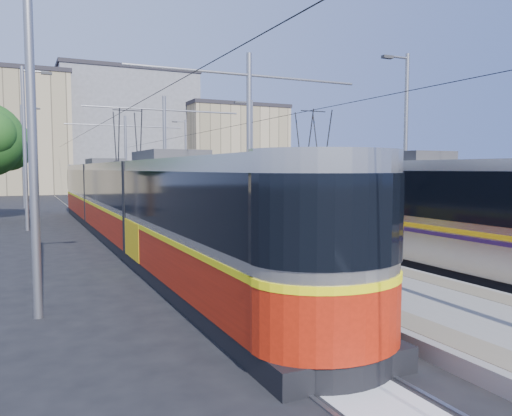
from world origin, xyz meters
TOP-DOWN VIEW (x-y plane):
  - ground at (0.00, 0.00)m, footprint 160.00×160.00m
  - platform at (0.00, 17.00)m, footprint 4.00×50.00m
  - tactile_strip_left at (-1.45, 17.00)m, footprint 0.70×50.00m
  - tactile_strip_right at (1.45, 17.00)m, footprint 0.70×50.00m
  - rails at (0.00, 17.00)m, footprint 8.71×70.00m
  - track_arrow at (-3.60, -3.00)m, footprint 1.20×5.00m
  - tram_left at (-3.60, 12.41)m, footprint 2.43×32.15m
  - tram_right at (3.60, 9.33)m, footprint 2.43×27.83m
  - catenary at (0.00, 14.15)m, footprint 9.20×70.00m
  - street_lamps at (-0.00, 21.00)m, footprint 15.18×38.22m
  - shelter at (0.75, 13.73)m, footprint 0.94×1.18m
  - building_centre at (6.00, 64.00)m, footprint 18.36×14.28m
  - building_right at (20.00, 58.00)m, footprint 14.28×10.20m

SIDE VIEW (x-z plane):
  - ground at x=0.00m, z-range 0.00..0.00m
  - track_arrow at x=-3.60m, z-range 0.00..0.01m
  - rails at x=0.00m, z-range 0.00..0.03m
  - platform at x=0.00m, z-range 0.00..0.30m
  - tactile_strip_left at x=-1.45m, z-range 0.30..0.31m
  - tactile_strip_right at x=1.45m, z-range 0.30..0.31m
  - shelter at x=0.75m, z-range 0.35..2.63m
  - tram_left at x=-3.60m, z-range -1.05..4.45m
  - tram_right at x=3.60m, z-range -0.89..4.61m
  - street_lamps at x=0.00m, z-range 0.18..8.18m
  - catenary at x=0.00m, z-range 1.02..8.02m
  - building_right at x=20.00m, z-range 0.01..12.11m
  - building_centre at x=6.00m, z-range 0.01..16.57m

